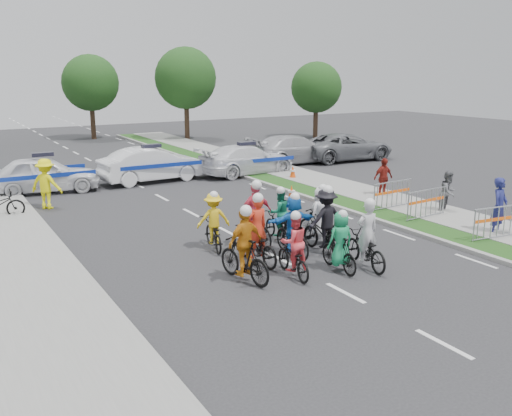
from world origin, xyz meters
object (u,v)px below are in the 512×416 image
police_car_2 (247,160)px  civilian_suv (346,147)px  rider_2 (293,252)px  rider_1 (340,247)px  rider_5 (293,229)px  rider_9 (255,221)px  rider_10 (213,226)px  marshal_hiviz (46,184)px  rider_0 (366,245)px  spectator_1 (448,193)px  barrier_0 (498,224)px  barrier_2 (392,196)px  police_car_1 (152,165)px  barrier_1 (426,205)px  tree_1 (186,78)px  tree_4 (90,83)px  rider_3 (245,252)px  police_car_0 (44,174)px  spectator_0 (499,207)px  rider_8 (279,220)px  cone_1 (293,173)px  civilian_sedan (294,149)px  rider_7 (320,220)px  cone_0 (291,194)px  tree_2 (316,88)px  rider_6 (256,240)px  spectator_2 (383,178)px  rider_4 (325,227)px

police_car_2 → civilian_suv: civilian_suv is taller
rider_2 → rider_1: bearing=175.5°
rider_5 → rider_9: (-0.49, 1.28, -0.00)m
rider_10 → marshal_hiviz: 8.38m
rider_0 → spectator_1: bearing=-146.8°
barrier_0 → barrier_2: same height
police_car_1 → barrier_1: size_ratio=2.46×
tree_1 → rider_10: bearing=-111.9°
barrier_0 → tree_1: 29.41m
rider_2 → tree_4: 32.78m
rider_3 → spectator_1: (9.81, 2.28, 0.04)m
rider_9 → police_car_0: (-3.95, 11.33, 0.00)m
spectator_1 → spectator_0: bearing=-120.4°
civilian_suv → barrier_0: size_ratio=2.82×
rider_8 → cone_1: (5.97, 8.13, -0.31)m
rider_3 → civilian_sedan: 18.62m
rider_3 → cone_1: 13.68m
rider_1 → rider_7: (1.04, 2.25, 0.06)m
tree_1 → civilian_sedan: bearing=-87.0°
police_car_2 → cone_1: size_ratio=7.35×
rider_5 → cone_0: size_ratio=2.66×
rider_10 → cone_1: 11.27m
rider_5 → tree_2: tree_2 is taller
police_car_2 → rider_7: bearing=156.3°
tree_4 → rider_8: bearing=-94.0°
rider_6 → police_car_2: (6.44, 12.02, 0.09)m
spectator_2 → tree_2: tree_2 is taller
rider_10 → tree_2: bearing=-120.0°
rider_4 → civilian_suv: rider_4 is taller
tree_4 → rider_10: bearing=-98.1°
civilian_sedan → barrier_1: 13.11m
rider_0 → rider_3: bearing=-3.9°
rider_5 → police_car_0: (-4.44, 12.62, 0.00)m
tree_2 → barrier_1: bearing=-117.1°
rider_1 → tree_1: (8.16, 28.69, 3.88)m
civilian_sedan → tree_1: 13.90m
rider_4 → rider_8: 1.76m
police_car_1 → rider_2: bearing=170.5°
rider_10 → rider_2: bearing=115.5°
rider_3 → tree_4: bearing=-108.7°
tree_1 → police_car_2: bearing=-102.4°
rider_2 → police_car_1: bearing=-87.9°
civilian_sedan → tree_2: tree_2 is taller
rider_4 → cone_1: rider_4 is taller
marshal_hiviz → cone_1: bearing=-137.1°
rider_6 → rider_10: rider_6 is taller
spectator_0 → cone_0: size_ratio=2.67×
police_car_1 → cone_0: police_car_1 is taller
rider_8 → civilian_sedan: 15.04m
rider_10 → spectator_1: size_ratio=1.14×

